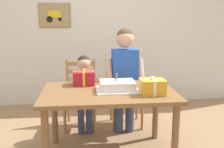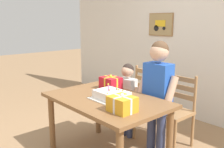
# 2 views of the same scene
# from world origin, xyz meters

# --- Properties ---
(back_wall) EXTENTS (6.40, 0.11, 2.60)m
(back_wall) POSITION_xyz_m (-0.00, 1.89, 1.30)
(back_wall) COLOR silver
(back_wall) RESTS_ON ground
(dining_table) EXTENTS (1.39, 0.89, 0.73)m
(dining_table) POSITION_xyz_m (0.00, 0.00, 0.63)
(dining_table) COLOR brown
(dining_table) RESTS_ON ground
(birthday_cake) EXTENTS (0.44, 0.34, 0.19)m
(birthday_cake) POSITION_xyz_m (0.09, -0.00, 0.78)
(birthday_cake) COLOR white
(birthday_cake) RESTS_ON dining_table
(gift_box_red_large) EXTENTS (0.24, 0.20, 0.19)m
(gift_box_red_large) POSITION_xyz_m (-0.26, 0.29, 0.81)
(gift_box_red_large) COLOR red
(gift_box_red_large) RESTS_ON dining_table
(gift_box_beside_cake) EXTENTS (0.24, 0.21, 0.18)m
(gift_box_beside_cake) POSITION_xyz_m (0.42, -0.16, 0.81)
(gift_box_beside_cake) COLOR gold
(gift_box_beside_cake) RESTS_ON dining_table
(chair_left) EXTENTS (0.45, 0.45, 0.92)m
(chair_left) POSITION_xyz_m (-0.31, 0.86, 0.47)
(chair_left) COLOR #A87A4C
(chair_left) RESTS_ON ground
(chair_right) EXTENTS (0.42, 0.42, 0.92)m
(chair_right) POSITION_xyz_m (0.32, 0.86, 0.47)
(chair_right) COLOR #A87A4C
(chair_right) RESTS_ON ground
(child_older) EXTENTS (0.50, 0.28, 1.35)m
(child_older) POSITION_xyz_m (0.26, 0.58, 0.82)
(child_older) COLOR #38426B
(child_older) RESTS_ON ground
(child_younger) EXTENTS (0.38, 0.22, 1.02)m
(child_younger) POSITION_xyz_m (-0.25, 0.58, 0.62)
(child_younger) COLOR #38426B
(child_younger) RESTS_ON ground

